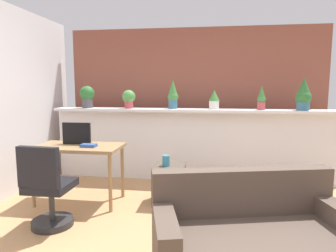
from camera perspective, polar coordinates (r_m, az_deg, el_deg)
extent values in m
plane|color=tan|center=(3.14, 1.80, -21.01)|extent=(12.00, 12.00, 0.00)
cube|color=silver|center=(4.85, 4.49, -3.76)|extent=(4.41, 0.16, 1.11)
cube|color=silver|center=(4.73, 4.53, 3.00)|extent=(4.41, 0.39, 0.04)
cube|color=brown|center=(5.36, 4.99, 4.81)|extent=(4.41, 0.10, 2.50)
cylinder|color=#4C4C51|center=(5.12, -15.00, 4.17)|extent=(0.17, 0.17, 0.15)
sphere|color=#2D7033|center=(5.11, -15.06, 6.00)|extent=(0.24, 0.24, 0.24)
cylinder|color=#B7474C|center=(4.87, -7.41, 3.98)|extent=(0.13, 0.13, 0.11)
sphere|color=#4C9347|center=(4.87, -7.44, 5.55)|extent=(0.21, 0.21, 0.21)
cylinder|color=#386B84|center=(4.78, 0.93, 4.10)|extent=(0.14, 0.14, 0.13)
sphere|color=#3D843D|center=(4.77, 0.94, 5.51)|extent=(0.17, 0.17, 0.17)
cone|color=#3D843D|center=(4.77, 0.94, 7.33)|extent=(0.14, 0.14, 0.24)
cylinder|color=silver|center=(4.73, 8.70, 3.96)|extent=(0.15, 0.15, 0.13)
cone|color=#3D843D|center=(4.72, 8.74, 5.74)|extent=(0.16, 0.16, 0.17)
cylinder|color=#B7474C|center=(4.74, 17.22, 3.64)|extent=(0.12, 0.12, 0.12)
sphere|color=#3D843D|center=(4.74, 17.26, 4.78)|extent=(0.12, 0.12, 0.12)
cone|color=#3D843D|center=(4.74, 17.32, 6.18)|extent=(0.10, 0.10, 0.18)
cylinder|color=#386B84|center=(4.87, 24.17, 3.43)|extent=(0.18, 0.18, 0.12)
sphere|color=#2D7033|center=(4.86, 24.25, 4.92)|extent=(0.22, 0.22, 0.22)
cone|color=#2D7033|center=(4.86, 24.36, 6.89)|extent=(0.19, 0.19, 0.24)
cylinder|color=#99754C|center=(4.14, -24.24, -9.22)|extent=(0.04, 0.04, 0.71)
cylinder|color=#99754C|center=(3.72, -10.89, -10.58)|extent=(0.04, 0.04, 0.71)
cylinder|color=#99754C|center=(4.56, -20.85, -7.55)|extent=(0.04, 0.04, 0.71)
cylinder|color=#99754C|center=(4.17, -8.62, -8.52)|extent=(0.04, 0.04, 0.71)
cube|color=#99754C|center=(4.03, -16.59, -3.83)|extent=(1.10, 0.60, 0.04)
cube|color=black|center=(4.10, -16.90, -1.35)|extent=(0.37, 0.04, 0.28)
cylinder|color=#262628|center=(3.65, -20.98, -16.68)|extent=(0.44, 0.44, 0.07)
cylinder|color=#333333|center=(3.57, -21.13, -13.67)|extent=(0.06, 0.06, 0.34)
cube|color=black|center=(3.50, -21.30, -10.46)|extent=(0.44, 0.44, 0.08)
cube|color=black|center=(3.29, -23.35, -7.22)|extent=(0.44, 0.10, 0.42)
cube|color=#4C4238|center=(3.96, 0.26, -10.91)|extent=(0.40, 0.40, 0.50)
cube|color=black|center=(3.78, -0.15, -11.81)|extent=(0.28, 0.04, 0.28)
cylinder|color=teal|center=(3.83, -0.38, -6.56)|extent=(0.10, 0.10, 0.14)
cube|color=#2D4C8C|center=(3.89, -14.77, -3.59)|extent=(0.19, 0.12, 0.04)
cube|color=brown|center=(2.74, 13.89, -11.94)|extent=(1.55, 0.53, 0.40)
cube|color=brown|center=(2.37, -0.60, -18.06)|extent=(0.34, 0.78, 0.16)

